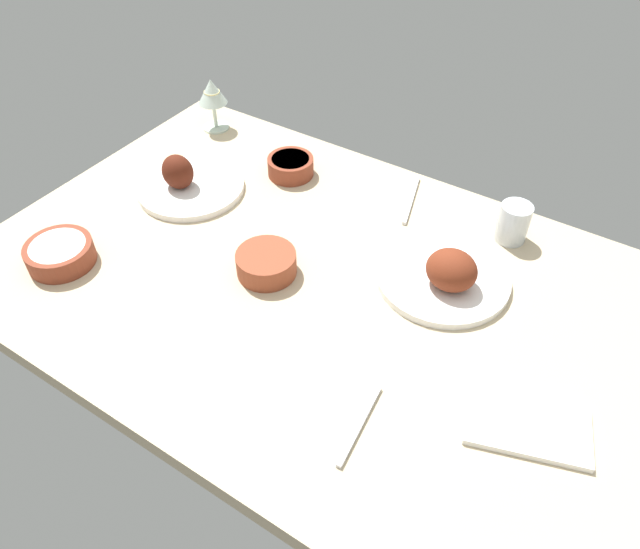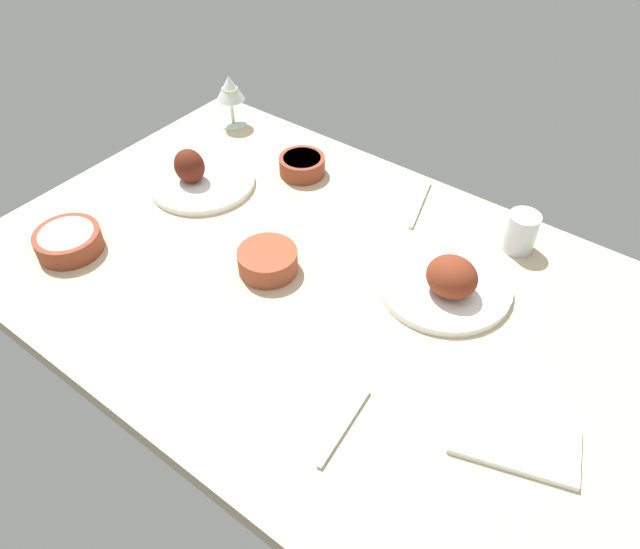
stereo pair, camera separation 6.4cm
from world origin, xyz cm
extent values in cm
cube|color=#C6B28E|center=(0.00, 0.00, 2.00)|extent=(140.00, 90.00, 4.00)
cylinder|color=white|center=(20.47, 13.76, 4.80)|extent=(26.80, 26.80, 1.60)
ellipsoid|color=maroon|center=(22.50, 11.84, 9.35)|extent=(10.07, 8.97, 8.16)
cylinder|color=white|center=(-42.65, 9.57, 4.80)|extent=(25.13, 25.13, 1.60)
ellipsoid|color=#511E11|center=(-44.39, 7.94, 9.43)|extent=(7.66, 6.79, 8.32)
cylinder|color=brown|center=(-10.63, -3.52, 6.42)|extent=(12.23, 12.23, 4.83)
cylinder|color=#9E3314|center=(-10.63, -3.52, 8.33)|extent=(10.03, 10.03, 1.00)
cylinder|color=brown|center=(-26.48, 27.81, 6.26)|extent=(11.19, 11.19, 4.51)
cylinder|color=#DBCC7A|center=(-26.48, 27.81, 8.01)|extent=(9.18, 9.18, 1.00)
cylinder|color=brown|center=(-48.12, -24.07, 6.27)|extent=(13.78, 13.78, 4.54)
cylinder|color=white|center=(-48.12, -24.07, 8.04)|extent=(11.30, 11.30, 1.00)
cylinder|color=silver|center=(-56.04, 34.84, 4.25)|extent=(7.00, 7.00, 0.50)
cylinder|color=silver|center=(-56.04, 34.84, 8.00)|extent=(1.00, 1.00, 7.00)
cone|color=silver|center=(-56.04, 34.84, 14.75)|extent=(7.60, 7.60, 6.50)
cylinder|color=beige|center=(-56.04, 34.84, 13.30)|extent=(4.18, 4.18, 2.80)
cylinder|color=silver|center=(27.22, 33.54, 8.35)|extent=(6.65, 6.65, 8.71)
cube|color=white|center=(46.31, -10.33, 4.60)|extent=(22.10, 16.50, 1.20)
cube|color=silver|center=(23.49, -24.52, 4.40)|extent=(2.74, 16.35, 0.80)
cube|color=silver|center=(3.37, 33.94, 4.40)|extent=(6.08, 17.73, 0.80)
camera|label=1|loc=(47.07, -72.91, 89.60)|focal=34.04mm
camera|label=2|loc=(52.29, -69.25, 89.60)|focal=34.04mm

